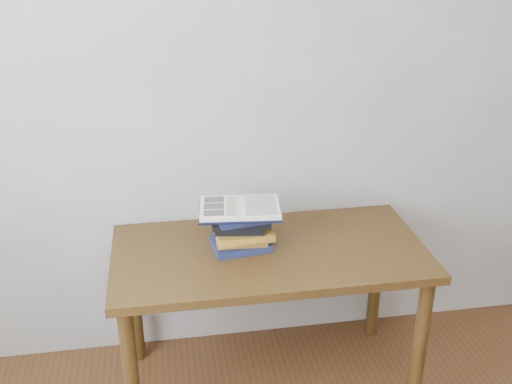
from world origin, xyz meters
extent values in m
cube|color=beige|center=(0.00, 1.75, 1.30)|extent=(3.50, 0.04, 2.60)
cube|color=#4E3413|center=(-0.04, 1.38, 0.68)|extent=(1.30, 0.65, 0.04)
cylinder|color=#4E3413|center=(-0.63, 1.12, 0.33)|extent=(0.06, 0.06, 0.66)
cylinder|color=#4E3413|center=(0.55, 1.12, 0.33)|extent=(0.06, 0.06, 0.66)
cylinder|color=#4E3413|center=(-0.63, 1.64, 0.33)|extent=(0.06, 0.06, 0.66)
cylinder|color=#4E3413|center=(0.55, 1.64, 0.33)|extent=(0.06, 0.06, 0.66)
cube|color=#19264C|center=(-0.16, 1.42, 0.71)|extent=(0.25, 0.20, 0.03)
cube|color=#B9822A|center=(-0.15, 1.42, 0.74)|extent=(0.21, 0.16, 0.03)
cube|color=#B9822A|center=(-0.14, 1.40, 0.77)|extent=(0.24, 0.17, 0.03)
cube|color=black|center=(-0.16, 1.42, 0.80)|extent=(0.22, 0.18, 0.03)
cube|color=black|center=(-0.16, 1.42, 0.83)|extent=(0.24, 0.17, 0.02)
cube|color=#19264C|center=(-0.13, 1.40, 0.85)|extent=(0.27, 0.19, 0.03)
cube|color=black|center=(-0.16, 1.41, 0.87)|extent=(0.35, 0.26, 0.01)
cube|color=white|center=(-0.24, 1.41, 0.89)|extent=(0.18, 0.23, 0.01)
cube|color=white|center=(-0.08, 1.40, 0.89)|extent=(0.18, 0.23, 0.01)
cylinder|color=white|center=(-0.16, 1.41, 0.88)|extent=(0.03, 0.22, 0.01)
cube|color=black|center=(-0.26, 1.48, 0.89)|extent=(0.09, 0.06, 0.00)
cube|color=black|center=(-0.26, 1.42, 0.89)|extent=(0.09, 0.06, 0.00)
cube|color=black|center=(-0.27, 1.36, 0.89)|extent=(0.09, 0.06, 0.00)
cube|color=beige|center=(-0.19, 1.41, 0.89)|extent=(0.06, 0.18, 0.00)
cube|color=beige|center=(-0.07, 1.40, 0.89)|extent=(0.14, 0.19, 0.00)
camera|label=1|loc=(-0.45, -0.75, 1.94)|focal=42.00mm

